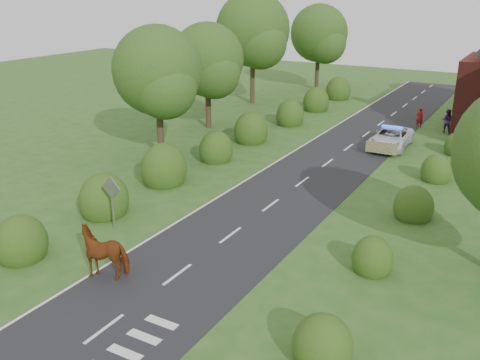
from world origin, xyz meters
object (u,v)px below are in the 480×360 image
Objects in this scene: police_van at (391,138)px; pedestrian_red at (420,118)px; cow at (106,254)px; pedestrian_purple at (447,121)px; road_sign at (112,195)px.

pedestrian_red reaches higher than police_van.
police_van is 6.88m from pedestrian_red.
cow is 0.46× the size of police_van.
police_van is 2.79× the size of pedestrian_purple.
pedestrian_purple is at bearing 141.02° from cow.
road_sign is at bearing 76.80° from pedestrian_purple.
police_van is 3.27× the size of pedestrian_red.
cow is 23.17m from police_van.
pedestrian_purple is at bearing 66.64° from police_van.
cow reaches higher than police_van.
road_sign reaches higher than police_van.
cow is 29.83m from pedestrian_purple.
road_sign is at bearing 47.00° from pedestrian_red.
police_van is at bearing 75.74° from pedestrian_purple.
cow is 1.51× the size of pedestrian_red.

